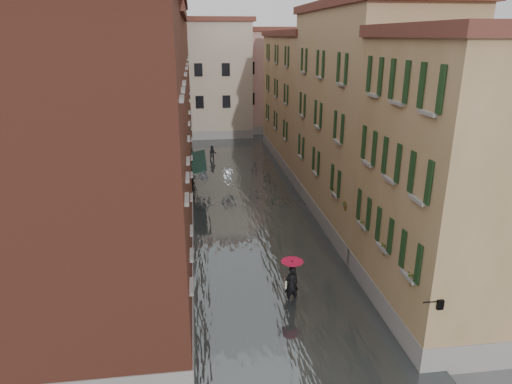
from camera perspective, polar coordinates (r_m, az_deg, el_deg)
ground at (r=22.00m, az=2.91°, el=-12.78°), size 120.00×120.00×0.00m
floodwater at (r=33.59m, az=-1.07°, el=-0.98°), size 10.00×60.00×0.20m
building_left_near at (r=17.48m, az=-18.64°, el=1.10°), size 6.00×8.00×13.00m
building_left_mid at (r=28.09m, az=-14.64°, el=7.46°), size 6.00×14.00×12.50m
building_left_far at (r=42.75m, az=-12.48°, el=12.42°), size 6.00×16.00×14.00m
building_right_near at (r=20.32m, az=24.08°, el=0.64°), size 6.00×8.00×11.50m
building_right_mid at (r=29.76m, az=13.44°, el=8.67°), size 6.00×14.00×13.00m
building_right_far at (r=44.05m, az=6.46°, el=11.28°), size 6.00×16.00×11.50m
building_end_cream at (r=56.60m, az=-7.21°, el=13.71°), size 12.00×9.00×13.00m
building_end_pink at (r=59.40m, az=1.74°, el=13.60°), size 10.00×9.00×12.00m
awning_near at (r=33.45m, az=-7.21°, el=3.05°), size 1.09×3.15×2.80m
awning_far at (r=36.41m, az=-7.27°, el=4.36°), size 1.09×3.15×2.80m
wall_lantern at (r=16.98m, az=21.90°, el=-12.84°), size 0.71×0.22×0.35m
window_planters at (r=21.81m, az=13.61°, el=-3.27°), size 0.59×10.65×0.84m
pedestrian_main at (r=20.93m, az=4.48°, el=-10.56°), size 1.03×1.03×2.06m
pedestrian_far at (r=44.20m, az=-5.45°, el=4.78°), size 0.80×0.64×1.57m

